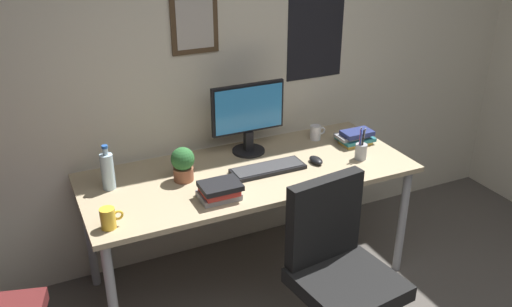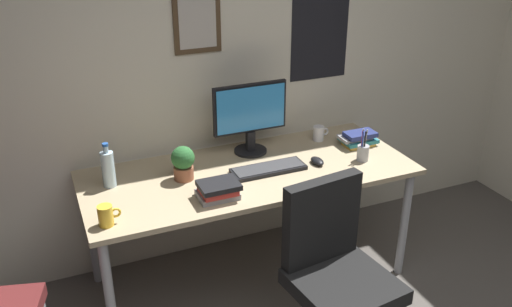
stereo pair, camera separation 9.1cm
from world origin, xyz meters
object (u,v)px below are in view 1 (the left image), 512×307
(coffee_mug_far, at_px, (108,218))
(pen_cup, at_px, (361,151))
(water_bottle, at_px, (108,171))
(monitor, at_px, (248,115))
(potted_plant, at_px, (183,163))
(keyboard, at_px, (268,169))
(book_stack_left, at_px, (355,137))
(computer_mouse, at_px, (316,160))
(office_chair, at_px, (338,264))
(coffee_mug_near, at_px, (316,132))
(book_stack_right, at_px, (220,191))

(coffee_mug_far, xyz_separation_m, pen_cup, (1.51, 0.13, 0.00))
(pen_cup, bearing_deg, water_bottle, 169.49)
(monitor, height_order, potted_plant, monitor)
(keyboard, relative_size, potted_plant, 2.21)
(book_stack_left, bearing_deg, coffee_mug_far, -168.47)
(monitor, distance_m, computer_mouse, 0.48)
(computer_mouse, bearing_deg, potted_plant, 170.85)
(monitor, distance_m, keyboard, 0.36)
(computer_mouse, bearing_deg, office_chair, -111.03)
(coffee_mug_far, bearing_deg, office_chair, -24.74)
(monitor, bearing_deg, book_stack_left, -14.55)
(keyboard, distance_m, potted_plant, 0.49)
(coffee_mug_near, xyz_separation_m, pen_cup, (0.09, -0.37, 0.01))
(water_bottle, xyz_separation_m, book_stack_right, (0.50, -0.35, -0.06))
(monitor, relative_size, coffee_mug_near, 4.24)
(potted_plant, distance_m, book_stack_left, 1.14)
(potted_plant, bearing_deg, coffee_mug_near, 10.62)
(keyboard, height_order, computer_mouse, computer_mouse)
(potted_plant, xyz_separation_m, book_stack_left, (1.14, 0.02, -0.06))
(office_chair, relative_size, potted_plant, 4.87)
(coffee_mug_near, bearing_deg, computer_mouse, -120.36)
(book_stack_left, relative_size, book_stack_right, 1.11)
(keyboard, distance_m, water_bottle, 0.89)
(book_stack_right, bearing_deg, potted_plant, 110.98)
(monitor, bearing_deg, potted_plant, -158.55)
(office_chair, height_order, pen_cup, office_chair)
(pen_cup, bearing_deg, book_stack_right, -174.78)
(computer_mouse, bearing_deg, book_stack_left, 20.80)
(monitor, bearing_deg, coffee_mug_far, -152.14)
(coffee_mug_near, xyz_separation_m, coffee_mug_far, (-1.42, -0.49, 0.00))
(coffee_mug_near, bearing_deg, potted_plant, -169.38)
(monitor, relative_size, potted_plant, 2.36)
(monitor, relative_size, coffee_mug_far, 4.16)
(coffee_mug_near, relative_size, potted_plant, 0.56)
(potted_plant, height_order, book_stack_left, potted_plant)
(pen_cup, bearing_deg, monitor, 146.41)
(monitor, bearing_deg, book_stack_right, -128.88)
(computer_mouse, bearing_deg, coffee_mug_near, 59.64)
(coffee_mug_far, bearing_deg, potted_plant, 33.66)
(computer_mouse, height_order, coffee_mug_near, coffee_mug_near)
(coffee_mug_near, bearing_deg, book_stack_right, -151.85)
(keyboard, bearing_deg, water_bottle, 168.71)
(water_bottle, height_order, coffee_mug_near, water_bottle)
(monitor, xyz_separation_m, pen_cup, (0.57, -0.38, -0.19))
(office_chair, xyz_separation_m, monitor, (-0.05, 0.96, 0.46))
(water_bottle, relative_size, book_stack_right, 1.21)
(keyboard, xyz_separation_m, book_stack_right, (-0.37, -0.18, 0.03))
(potted_plant, height_order, pen_cup, pen_cup)
(keyboard, relative_size, coffee_mug_far, 3.89)
(coffee_mug_far, height_order, book_stack_right, coffee_mug_far)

